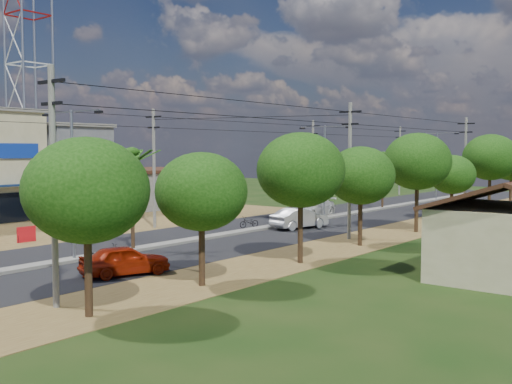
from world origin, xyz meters
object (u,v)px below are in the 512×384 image
car_white_far (312,208)px  moto_rider_east (105,255)px  car_parked_dark (88,215)px  car_red_near (125,261)px  roadside_sign (26,235)px  car_silver_mid (299,219)px

car_white_far → moto_rider_east: (3.57, -25.02, -0.30)m
car_parked_dark → car_white_far: bearing=-41.2°
car_red_near → roadside_sign: 13.28m
car_red_near → car_parked_dark: bearing=-10.9°
car_red_near → roadside_sign: car_red_near is taller
car_white_far → roadside_sign: bearing=-109.1°
car_white_far → car_parked_dark: bearing=-129.1°
car_red_near → car_white_far: size_ratio=0.74×
car_red_near → car_silver_mid: (-3.02, 18.99, 0.06)m
car_red_near → moto_rider_east: (-2.93, 1.09, -0.20)m
car_silver_mid → car_white_far: 7.92m
car_silver_mid → roadside_sign: car_silver_mid is taller
car_silver_mid → car_parked_dark: (-14.51, -8.34, -0.01)m
moto_rider_east → roadside_sign: size_ratio=1.58×
car_white_far → car_parked_dark: car_white_far is taller
moto_rider_east → car_white_far: bearing=-63.8°
car_silver_mid → car_red_near: bearing=111.5°
car_parked_dark → moto_rider_east: 17.46m
car_parked_dark → moto_rider_east: car_parked_dark is taller
car_red_near → car_white_far: bearing=-55.6°
car_red_near → roadside_sign: bearing=8.7°
car_white_far → moto_rider_east: bearing=-85.5°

